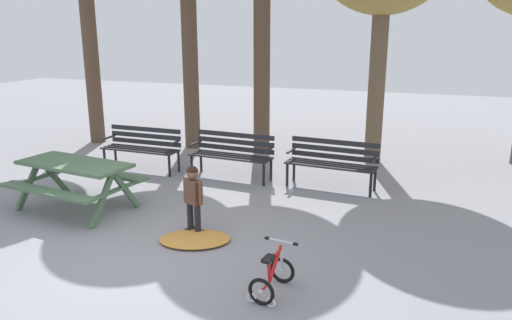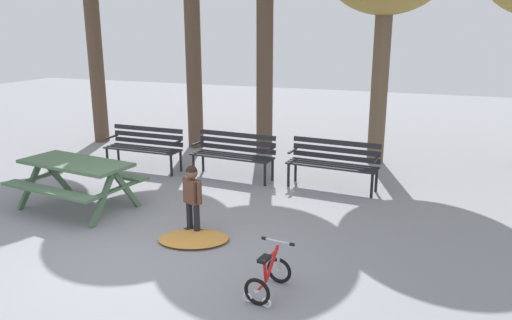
{
  "view_description": "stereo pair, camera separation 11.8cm",
  "coord_description": "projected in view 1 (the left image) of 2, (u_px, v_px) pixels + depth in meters",
  "views": [
    {
      "loc": [
        3.25,
        -4.66,
        2.76
      ],
      "look_at": [
        0.85,
        2.04,
        0.85
      ],
      "focal_mm": 34.37,
      "sensor_mm": 36.0,
      "label": 1
    },
    {
      "loc": [
        3.36,
        -4.62,
        2.76
      ],
      "look_at": [
        0.85,
        2.04,
        0.85
      ],
      "focal_mm": 34.37,
      "sensor_mm": 36.0,
      "label": 2
    }
  ],
  "objects": [
    {
      "name": "ground",
      "position": [
        135.0,
        261.0,
        6.01
      ],
      "size": [
        36.0,
        36.0,
        0.0
      ],
      "primitive_type": "plane",
      "color": "gray"
    },
    {
      "name": "picnic_table",
      "position": [
        75.0,
        173.0,
        7.61
      ],
      "size": [
        1.96,
        1.56,
        0.79
      ],
      "color": "#4C6B4C",
      "rests_on": "ground"
    },
    {
      "name": "park_bench_far_left",
      "position": [
        142.0,
        145.0,
        9.8
      ],
      "size": [
        1.61,
        0.48,
        0.85
      ],
      "color": "#232328",
      "rests_on": "ground"
    },
    {
      "name": "park_bench_left",
      "position": [
        232.0,
        152.0,
        9.27
      ],
      "size": [
        1.63,
        0.56,
        0.85
      ],
      "color": "#232328",
      "rests_on": "ground"
    },
    {
      "name": "park_bench_right",
      "position": [
        332.0,
        160.0,
        8.68
      ],
      "size": [
        1.63,
        0.58,
        0.85
      ],
      "color": "#232328",
      "rests_on": "ground"
    },
    {
      "name": "child_standing",
      "position": [
        193.0,
        195.0,
        6.68
      ],
      "size": [
        0.35,
        0.24,
        0.98
      ],
      "color": "black",
      "rests_on": "ground"
    },
    {
      "name": "kids_bicycle",
      "position": [
        272.0,
        276.0,
        5.23
      ],
      "size": [
        0.42,
        0.59,
        0.54
      ],
      "color": "black",
      "rests_on": "ground"
    },
    {
      "name": "leaf_pile",
      "position": [
        195.0,
        239.0,
        6.57
      ],
      "size": [
        1.12,
        0.96,
        0.07
      ],
      "primitive_type": "ellipsoid",
      "rotation": [
        0.0,
        0.0,
        0.36
      ],
      "color": "#C68438",
      "rests_on": "ground"
    }
  ]
}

